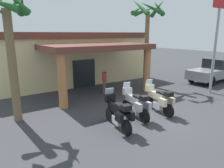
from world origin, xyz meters
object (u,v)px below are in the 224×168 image
at_px(motorcycle_silver, 136,104).
at_px(motorcycle_cream, 159,99).
at_px(pedestrian, 104,79).
at_px(roadside_sign, 217,26).
at_px(pickup_truck_gray, 214,71).
at_px(palm_tree_near_portico, 148,22).
at_px(motorcycle_black, 118,113).
at_px(palm_tree_roadside, 9,32).
at_px(motel_building, 70,57).

distance_m(motorcycle_silver, motorcycle_cream, 1.44).
relative_size(pedestrian, roadside_sign, 0.26).
relative_size(pickup_truck_gray, roadside_sign, 0.78).
distance_m(palm_tree_near_portico, roadside_sign, 4.73).
bearing_deg(motorcycle_silver, roadside_sign, -79.66).
bearing_deg(motorcycle_black, motorcycle_cream, -75.21).
height_order(palm_tree_roadside, roadside_sign, roadside_sign).
xyz_separation_m(pedestrian, palm_tree_near_portico, (3.88, 0.02, 3.88)).
bearing_deg(pedestrian, motorcycle_black, 120.83).
bearing_deg(motorcycle_silver, motorcycle_black, 116.22).
relative_size(motorcycle_black, palm_tree_roadside, 0.38).
xyz_separation_m(motorcycle_cream, pickup_truck_gray, (9.30, 2.36, 0.24)).
bearing_deg(pickup_truck_gray, pedestrian, 165.71).
distance_m(pedestrian, palm_tree_roadside, 6.86).
bearing_deg(palm_tree_roadside, motorcycle_cream, -26.18).
bearing_deg(motorcycle_silver, pedestrian, -6.36).
bearing_deg(palm_tree_roadside, pickup_truck_gray, -2.58).
height_order(pickup_truck_gray, roadside_sign, roadside_sign).
relative_size(motorcycle_silver, pedestrian, 1.29).
relative_size(motel_building, palm_tree_roadside, 2.25).
distance_m(pickup_truck_gray, roadside_sign, 5.33).
bearing_deg(palm_tree_roadside, palm_tree_near_portico, 9.55).
height_order(pickup_truck_gray, palm_tree_roadside, palm_tree_roadside).
relative_size(motel_building, motorcycle_silver, 5.90).
xyz_separation_m(motel_building, pickup_truck_gray, (9.92, -7.26, -1.17)).
bearing_deg(palm_tree_near_portico, pickup_truck_gray, -22.24).
xyz_separation_m(motorcycle_silver, pickup_truck_gray, (10.73, 2.18, 0.24)).
xyz_separation_m(motel_building, pedestrian, (0.30, -4.93, -1.12)).
xyz_separation_m(motorcycle_cream, palm_tree_near_portico, (3.56, 4.70, 4.17)).
distance_m(pedestrian, palm_tree_near_portico, 5.49).
distance_m(motorcycle_silver, pedestrian, 4.65).
bearing_deg(roadside_sign, palm_tree_near_portico, 118.01).
xyz_separation_m(motel_building, motorcycle_silver, (-0.80, -9.44, -1.41)).
bearing_deg(roadside_sign, pickup_truck_gray, 27.25).
bearing_deg(palm_tree_near_portico, pedestrian, -179.77).
height_order(motel_building, pickup_truck_gray, motel_building).
bearing_deg(motel_building, pickup_truck_gray, -35.39).
distance_m(motorcycle_cream, palm_tree_roadside, 7.72).
relative_size(motorcycle_cream, palm_tree_roadside, 0.38).
bearing_deg(pickup_truck_gray, motorcycle_black, -168.31).
xyz_separation_m(palm_tree_near_portico, roadside_sign, (2.21, -4.16, -0.38)).
height_order(motorcycle_cream, pickup_truck_gray, pickup_truck_gray).
height_order(motel_building, motorcycle_cream, motel_building).
xyz_separation_m(motel_building, roadside_sign, (6.40, -9.08, 2.38)).
bearing_deg(motorcycle_black, motel_building, -4.00).
relative_size(pickup_truck_gray, palm_tree_near_portico, 0.80).
height_order(motorcycle_cream, palm_tree_near_portico, palm_tree_near_portico).
height_order(palm_tree_near_portico, palm_tree_roadside, palm_tree_near_portico).
bearing_deg(palm_tree_near_portico, motorcycle_cream, -127.15).
bearing_deg(pickup_truck_gray, palm_tree_roadside, 176.75).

